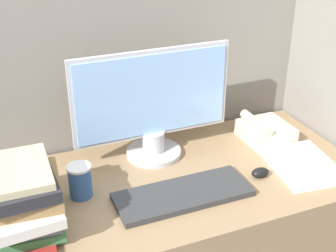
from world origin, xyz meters
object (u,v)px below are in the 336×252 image
at_px(monitor, 152,108).
at_px(keyboard, 183,194).
at_px(book_stack, 18,200).
at_px(coffee_cup, 80,181).
at_px(desk_telephone, 265,131).
at_px(mouse, 260,173).

distance_m(monitor, keyboard, 0.34).
bearing_deg(book_stack, monitor, 27.10).
distance_m(coffee_cup, desk_telephone, 0.76).
xyz_separation_m(monitor, mouse, (0.29, -0.28, -0.18)).
distance_m(mouse, book_stack, 0.80).
relative_size(mouse, book_stack, 0.21).
height_order(monitor, coffee_cup, monitor).
height_order(book_stack, desk_telephone, book_stack).
distance_m(keyboard, coffee_cup, 0.33).
xyz_separation_m(monitor, keyboard, (-0.01, -0.29, -0.18)).
distance_m(keyboard, book_stack, 0.51).
relative_size(monitor, mouse, 9.00).
bearing_deg(book_stack, keyboard, -3.64).
relative_size(keyboard, mouse, 6.83).
height_order(monitor, book_stack, monitor).
xyz_separation_m(keyboard, desk_telephone, (0.46, 0.23, 0.03)).
height_order(monitor, keyboard, monitor).
xyz_separation_m(mouse, coffee_cup, (-0.60, 0.13, 0.04)).
bearing_deg(mouse, book_stack, 178.22).
bearing_deg(book_stack, desk_telephone, 11.80).
relative_size(monitor, coffee_cup, 5.20).
bearing_deg(keyboard, desk_telephone, 26.88).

